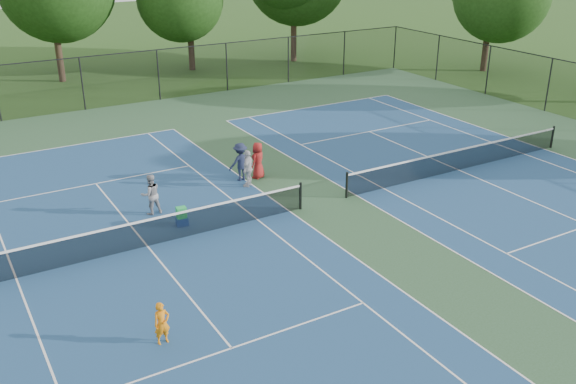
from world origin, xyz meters
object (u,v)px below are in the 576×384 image
bystander_a (248,168)px  bystander_c (258,160)px  bystander_b (240,162)px  ball_hopper (181,213)px  instructor (151,194)px  ball_crate (182,222)px  child_player (162,323)px

bystander_a → bystander_c: bearing=174.5°
bystander_a → bystander_b: (0.03, 0.74, 0.04)m
bystander_c → ball_hopper: 5.25m
instructor → ball_crate: 1.73m
bystander_b → ball_hopper: (-3.74, -2.84, -0.30)m
instructor → ball_crate: bearing=109.0°
bystander_a → ball_hopper: (-3.71, -2.10, -0.26)m
bystander_c → child_player: bearing=19.2°
instructor → ball_hopper: size_ratio=3.94×
instructor → ball_crate: (0.57, -1.51, -0.62)m
bystander_b → bystander_c: (0.75, -0.13, -0.03)m
instructor → bystander_c: bearing=-168.4°
child_player → bystander_a: 10.68m
instructor → bystander_c: bystander_c is taller
ball_crate → ball_hopper: size_ratio=1.06×
instructor → ball_hopper: 1.63m
ball_hopper → child_player: bearing=-115.7°
bystander_a → bystander_b: bystander_b is taller
instructor → bystander_a: (4.29, 0.59, 0.00)m
child_player → ball_crate: child_player is taller
instructor → bystander_a: bearing=-173.9°
bystander_a → ball_crate: bearing=-14.1°
child_player → bystander_b: 11.28m
bystander_a → instructor: bearing=-35.7°
child_player → bystander_b: bearing=49.2°
child_player → ball_hopper: bearing=60.1°
child_player → bystander_a: bearing=46.9°
ball_crate → instructor: bearing=110.7°
child_player → instructor: instructor is taller
child_player → ball_hopper: 6.89m
instructor → bystander_c: (5.06, 1.20, 0.00)m
child_player → ball_crate: 6.90m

